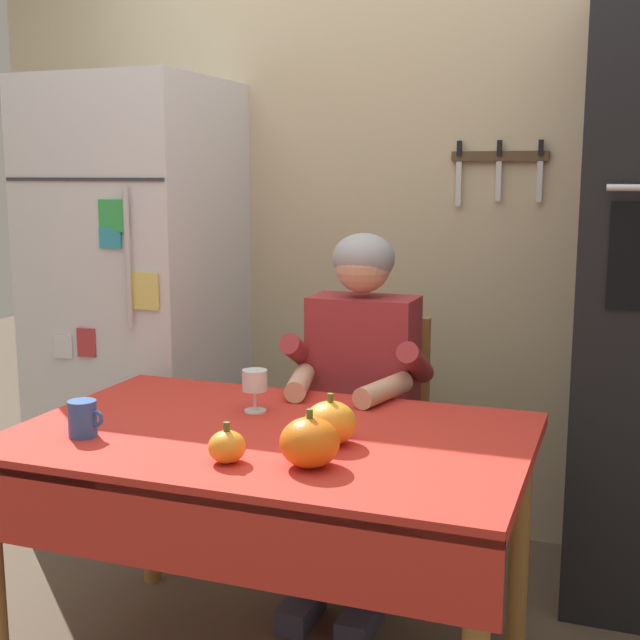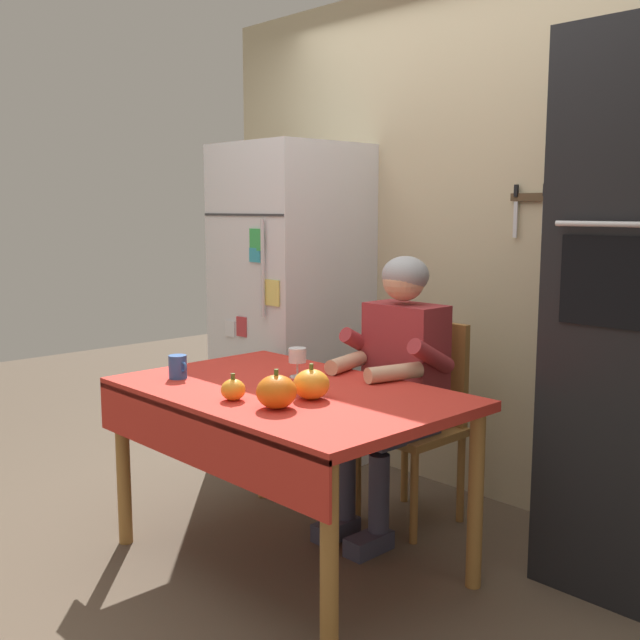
{
  "view_description": "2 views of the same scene",
  "coord_description": "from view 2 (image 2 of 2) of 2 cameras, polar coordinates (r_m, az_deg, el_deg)",
  "views": [
    {
      "loc": [
        0.9,
        -1.95,
        1.44
      ],
      "look_at": [
        0.1,
        0.23,
        1.04
      ],
      "focal_mm": 47.34,
      "sensor_mm": 36.0,
      "label": 1
    },
    {
      "loc": [
        2.23,
        -1.84,
        1.45
      ],
      "look_at": [
        0.08,
        0.2,
        1.02
      ],
      "focal_mm": 42.52,
      "sensor_mm": 36.0,
      "label": 2
    }
  ],
  "objects": [
    {
      "name": "ground_plane",
      "position": [
        3.24,
        -3.76,
        -18.3
      ],
      "size": [
        10.0,
        10.0,
        0.0
      ],
      "primitive_type": "plane",
      "color": "brown",
      "rests_on": "ground"
    },
    {
      "name": "back_wall_assembly",
      "position": [
        3.87,
        12.18,
        5.95
      ],
      "size": [
        3.7,
        0.13,
        2.6
      ],
      "color": "#BCAD89",
      "rests_on": "ground"
    },
    {
      "name": "refrigerator",
      "position": [
        4.27,
        -2.15,
        0.96
      ],
      "size": [
        0.68,
        0.71,
        1.8
      ],
      "color": "silver",
      "rests_on": "ground"
    },
    {
      "name": "dining_table",
      "position": [
        3.05,
        -2.77,
        -6.77
      ],
      "size": [
        1.4,
        0.9,
        0.74
      ],
      "color": "#9E6B33",
      "rests_on": "ground"
    },
    {
      "name": "chair_behind_person",
      "position": [
        3.59,
        7.61,
        -6.86
      ],
      "size": [
        0.4,
        0.4,
        0.93
      ],
      "color": "#9E6B33",
      "rests_on": "ground"
    },
    {
      "name": "seated_person",
      "position": [
        3.4,
        5.68,
        -3.79
      ],
      "size": [
        0.47,
        0.55,
        1.25
      ],
      "color": "#38384C",
      "rests_on": "ground"
    },
    {
      "name": "coffee_mug",
      "position": [
        3.26,
        -10.64,
        -3.49
      ],
      "size": [
        0.1,
        0.08,
        0.1
      ],
      "color": "#2D569E",
      "rests_on": "dining_table"
    },
    {
      "name": "wine_glass",
      "position": [
        3.21,
        -1.71,
        -2.79
      ],
      "size": [
        0.08,
        0.08,
        0.13
      ],
      "color": "white",
      "rests_on": "dining_table"
    },
    {
      "name": "pumpkin_large",
      "position": [
        2.86,
        -0.65,
        -4.86
      ],
      "size": [
        0.14,
        0.14,
        0.14
      ],
      "color": "orange",
      "rests_on": "dining_table"
    },
    {
      "name": "pumpkin_medium",
      "position": [
        2.87,
        -6.58,
        -5.22
      ],
      "size": [
        0.09,
        0.09,
        0.1
      ],
      "color": "orange",
      "rests_on": "dining_table"
    },
    {
      "name": "pumpkin_small",
      "position": [
        2.73,
        -3.3,
        -5.41
      ],
      "size": [
        0.15,
        0.15,
        0.14
      ],
      "color": "orange",
      "rests_on": "dining_table"
    }
  ]
}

